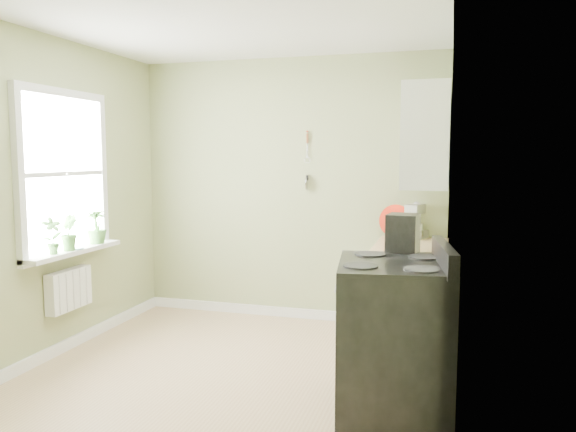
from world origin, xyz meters
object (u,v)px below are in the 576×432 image
(stove, at_px, (393,336))
(stand_mixer, at_px, (416,222))
(coffee_maker, at_px, (402,241))
(kettle, at_px, (395,228))

(stove, distance_m, stand_mixer, 1.95)
(stove, height_order, coffee_maker, coffee_maker)
(stove, relative_size, kettle, 6.15)
(stand_mixer, height_order, coffee_maker, coffee_maker)
(stove, xyz_separation_m, kettle, (-0.17, 1.85, 0.49))
(stove, bearing_deg, stand_mixer, 89.32)
(stove, xyz_separation_m, coffee_maker, (0.01, 0.43, 0.57))
(kettle, xyz_separation_m, coffee_maker, (0.18, -1.42, 0.09))
(stand_mixer, bearing_deg, coffee_maker, -90.31)
(stove, distance_m, kettle, 1.92)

